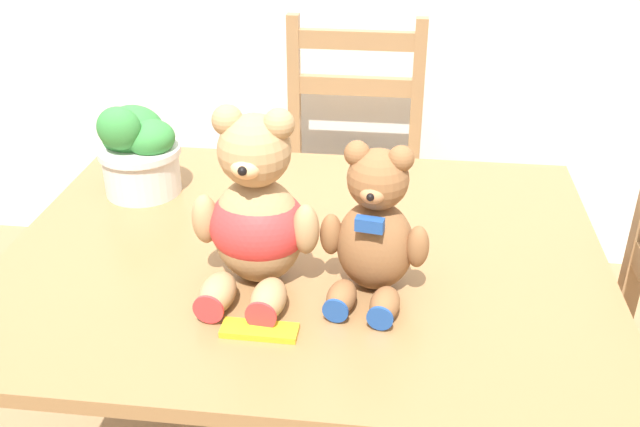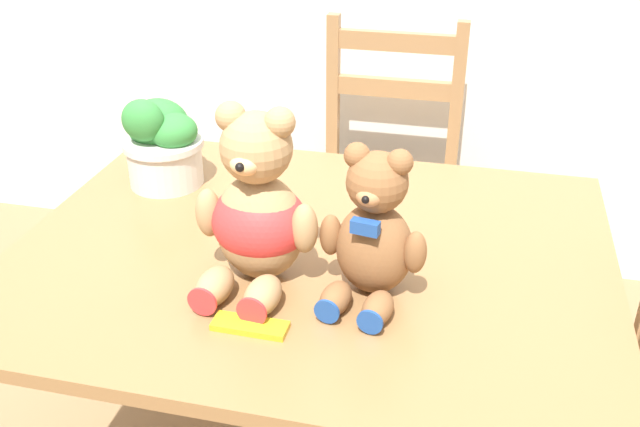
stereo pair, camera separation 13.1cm
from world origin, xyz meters
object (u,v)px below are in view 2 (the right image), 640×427
teddy_bear_right (373,234)px  chocolate_bar (250,326)px  wooden_chair_behind (385,175)px  teddy_bear_left (258,213)px  potted_plant (162,142)px

teddy_bear_right → chocolate_bar: 0.28m
wooden_chair_behind → teddy_bear_right: 1.09m
teddy_bear_left → teddy_bear_right: 0.22m
teddy_bear_right → teddy_bear_left: bearing=8.5°
wooden_chair_behind → teddy_bear_left: bearing=84.4°
teddy_bear_left → wooden_chair_behind: bearing=-90.9°
teddy_bear_left → teddy_bear_right: (0.22, -0.00, -0.01)m
potted_plant → chocolate_bar: (0.39, -0.52, -0.10)m
potted_plant → teddy_bear_left: bearing=-44.6°
teddy_bear_left → potted_plant: 0.50m
teddy_bear_left → chocolate_bar: teddy_bear_left is taller
teddy_bear_right → wooden_chair_behind: bearing=-74.2°
potted_plant → chocolate_bar: 0.66m
wooden_chair_behind → teddy_bear_left: (-0.10, -1.02, 0.38)m
teddy_bear_left → teddy_bear_right: size_ratio=1.19×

